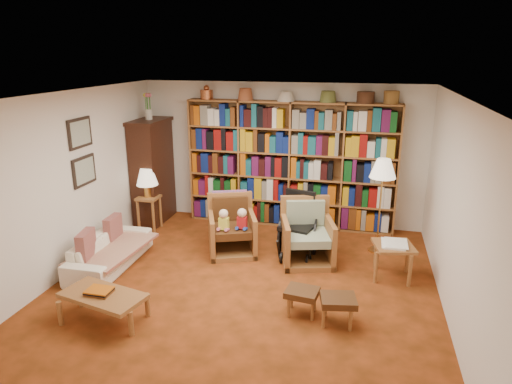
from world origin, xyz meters
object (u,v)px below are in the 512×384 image
(wheelchair, at_px, (299,226))
(armchair_sage, at_px, (308,237))
(side_table_papers, at_px, (393,250))
(footstool_a, at_px, (302,294))
(coffee_table, at_px, (103,297))
(footstool_b, at_px, (338,302))
(side_table_lamp, at_px, (149,206))
(armchair_leather, at_px, (234,228))
(sofa, at_px, (110,251))
(floor_lamp, at_px, (383,172))

(wheelchair, bearing_deg, armchair_sage, -43.96)
(side_table_papers, distance_m, footstool_a, 1.62)
(side_table_papers, xyz_separation_m, coffee_table, (-3.28, -1.88, -0.11))
(wheelchair, bearing_deg, coffee_table, -129.00)
(side_table_papers, relative_size, coffee_table, 0.57)
(footstool_b, bearing_deg, wheelchair, 111.92)
(side_table_lamp, bearing_deg, armchair_leather, -17.69)
(armchair_leather, relative_size, side_table_papers, 1.59)
(armchair_leather, xyz_separation_m, footstool_b, (1.72, -1.67, -0.09))
(wheelchair, relative_size, footstool_a, 2.37)
(armchair_leather, bearing_deg, footstool_b, -44.25)
(side_table_lamp, xyz_separation_m, footstool_a, (2.98, -2.11, -0.16))
(sofa, relative_size, side_table_papers, 2.57)
(side_table_lamp, relative_size, armchair_sage, 0.62)
(footstool_b, bearing_deg, armchair_sage, 108.73)
(armchair_sage, height_order, wheelchair, wheelchair)
(floor_lamp, xyz_separation_m, coffee_table, (-3.10, -2.72, -0.97))
(side_table_lamp, height_order, footstool_a, side_table_lamp)
(footstool_a, height_order, footstool_b, footstool_b)
(wheelchair, xyz_separation_m, coffee_table, (-1.91, -2.36, -0.14))
(floor_lamp, distance_m, footstool_a, 2.46)
(side_table_lamp, bearing_deg, footstool_a, -35.21)
(armchair_sage, bearing_deg, coffee_table, -133.43)
(side_table_papers, xyz_separation_m, footstool_a, (-1.08, -1.20, -0.16))
(armchair_leather, relative_size, footstool_b, 2.14)
(wheelchair, height_order, side_table_papers, wheelchair)
(armchair_leather, distance_m, floor_lamp, 2.41)
(coffee_table, bearing_deg, footstool_b, 12.12)
(armchair_leather, height_order, side_table_papers, armchair_leather)
(armchair_leather, height_order, armchair_sage, armchair_sage)
(armchair_leather, bearing_deg, footstool_a, -50.53)
(side_table_lamp, bearing_deg, coffee_table, -74.27)
(armchair_sage, distance_m, floor_lamp, 1.47)
(wheelchair, relative_size, coffee_table, 0.92)
(floor_lamp, xyz_separation_m, footstool_a, (-0.89, -2.05, -1.02))
(wheelchair, bearing_deg, armchair_leather, -173.13)
(armchair_sage, distance_m, side_table_papers, 1.25)
(floor_lamp, height_order, footstool_a, floor_lamp)
(wheelchair, xyz_separation_m, footstool_b, (0.72, -1.79, -0.17))
(armchair_leather, xyz_separation_m, armchair_sage, (1.16, -0.04, -0.02))
(side_table_papers, distance_m, coffee_table, 3.78)
(side_table_lamp, relative_size, armchair_leather, 0.61)
(sofa, xyz_separation_m, side_table_papers, (3.96, 0.58, 0.19))
(footstool_a, distance_m, coffee_table, 2.30)
(side_table_lamp, height_order, footstool_b, side_table_lamp)
(armchair_sage, height_order, coffee_table, armchair_sage)
(coffee_table, bearing_deg, wheelchair, 51.00)
(armchair_leather, bearing_deg, side_table_papers, -8.71)
(footstool_a, bearing_deg, side_table_papers, 48.15)
(sofa, distance_m, footstool_b, 3.39)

